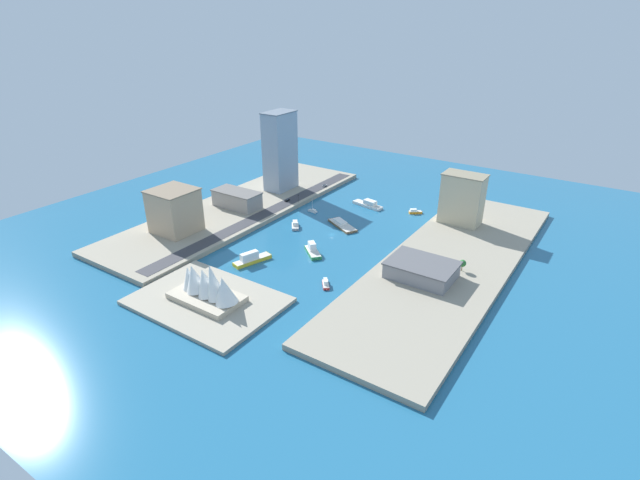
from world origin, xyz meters
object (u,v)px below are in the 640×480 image
(ferry_white_commuter, at_px, (368,204))
(carpark_squat_concrete, at_px, (237,199))
(barge_flat_brown, at_px, (342,224))
(tower_tall_glass, at_px, (280,151))
(ferry_green_doubledeck, at_px, (313,250))
(suv_black, at_px, (287,200))
(traffic_light_waterfront, at_px, (298,197))
(yacht_sleek_gray, at_px, (295,225))
(apartment_midrise_tan, at_px, (175,211))
(warehouse_low_gray, at_px, (422,270))
(office_block_beige, at_px, (462,199))
(sedan_silver, at_px, (324,185))
(tugboat_red, at_px, (326,284))
(water_taxi_orange, at_px, (415,212))
(ferry_yellow_fast, at_px, (252,259))
(sailboat_small_white, at_px, (313,211))
(opera_landmark, at_px, (207,286))

(ferry_white_commuter, bearing_deg, carpark_squat_concrete, 38.57)
(barge_flat_brown, bearing_deg, tower_tall_glass, -22.40)
(ferry_green_doubledeck, height_order, suv_black, ferry_green_doubledeck)
(traffic_light_waterfront, bearing_deg, yacht_sleek_gray, 122.77)
(carpark_squat_concrete, height_order, suv_black, carpark_squat_concrete)
(apartment_midrise_tan, bearing_deg, warehouse_low_gray, -168.44)
(office_block_beige, relative_size, suv_black, 7.47)
(warehouse_low_gray, height_order, office_block_beige, office_block_beige)
(office_block_beige, bearing_deg, sedan_silver, -5.53)
(tugboat_red, height_order, suv_black, suv_black)
(yacht_sleek_gray, relative_size, water_taxi_orange, 1.22)
(barge_flat_brown, distance_m, tugboat_red, 85.53)
(barge_flat_brown, relative_size, ferry_yellow_fast, 1.08)
(ferry_green_doubledeck, height_order, tugboat_red, ferry_green_doubledeck)
(sailboat_small_white, xyz_separation_m, water_taxi_orange, (-67.17, -41.89, 0.34))
(ferry_yellow_fast, distance_m, opera_landmark, 50.33)
(warehouse_low_gray, bearing_deg, ferry_yellow_fast, 20.50)
(suv_black, bearing_deg, sedan_silver, -96.18)
(carpark_squat_concrete, bearing_deg, yacht_sleek_gray, 178.61)
(opera_landmark, bearing_deg, office_block_beige, -113.75)
(suv_black, bearing_deg, sailboat_small_white, 177.79)
(warehouse_low_gray, height_order, traffic_light_waterfront, warehouse_low_gray)
(sedan_silver, bearing_deg, ferry_white_commuter, 165.30)
(carpark_squat_concrete, bearing_deg, tower_tall_glass, -92.04)
(carpark_squat_concrete, height_order, traffic_light_waterfront, carpark_squat_concrete)
(yacht_sleek_gray, xyz_separation_m, opera_landmark, (-21.28, 106.44, 9.01))
(opera_landmark, bearing_deg, traffic_light_waterfront, -72.74)
(traffic_light_waterfront, bearing_deg, office_block_beige, -165.29)
(ferry_yellow_fast, height_order, sailboat_small_white, sailboat_small_white)
(tower_tall_glass, bearing_deg, suv_black, 136.20)
(office_block_beige, bearing_deg, tower_tall_glass, 4.67)
(barge_flat_brown, bearing_deg, sailboat_small_white, -17.53)
(suv_black, xyz_separation_m, traffic_light_waterfront, (-8.97, -3.14, 3.41))
(tugboat_red, xyz_separation_m, traffic_light_waterfront, (86.03, -91.88, 6.26))
(ferry_white_commuter, distance_m, yacht_sleek_gray, 69.94)
(ferry_white_commuter, distance_m, tugboat_red, 128.44)
(tower_tall_glass, xyz_separation_m, opera_landmark, (-76.24, 160.95, -25.16))
(barge_flat_brown, bearing_deg, office_block_beige, -146.93)
(ferry_yellow_fast, relative_size, ferry_white_commuter, 0.95)
(ferry_white_commuter, bearing_deg, ferry_green_doubledeck, 96.25)
(ferry_green_doubledeck, distance_m, water_taxi_orange, 103.87)
(yacht_sleek_gray, height_order, apartment_midrise_tan, apartment_midrise_tan)
(water_taxi_orange, height_order, apartment_midrise_tan, apartment_midrise_tan)
(ferry_white_commuter, relative_size, office_block_beige, 0.77)
(tugboat_red, relative_size, office_block_beige, 0.28)
(ferry_yellow_fast, height_order, ferry_white_commuter, ferry_yellow_fast)
(apartment_midrise_tan, relative_size, sedan_silver, 6.04)
(barge_flat_brown, bearing_deg, suv_black, -11.04)
(barge_flat_brown, relative_size, sedan_silver, 5.75)
(barge_flat_brown, distance_m, sailboat_small_white, 34.60)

